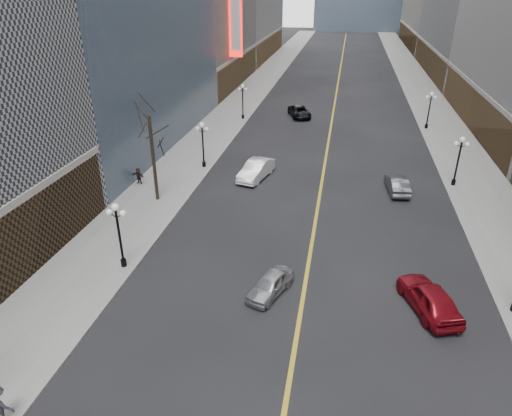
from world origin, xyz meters
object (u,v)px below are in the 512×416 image
at_px(streetlamp_east_3, 430,106).
at_px(car_sb_mid, 429,298).
at_px(streetlamp_east_2, 459,156).
at_px(car_nb_mid, 256,170).
at_px(streetlamp_west_1, 118,229).
at_px(car_nb_far, 300,112).
at_px(car_nb_near, 270,284).
at_px(streetlamp_west_3, 243,98).
at_px(car_sb_far, 397,184).
at_px(streetlamp_west_2, 203,140).

xyz_separation_m(streetlamp_east_3, car_sb_mid, (-4.73, -36.65, -2.06)).
distance_m(streetlamp_east_2, car_nb_mid, 18.18).
height_order(streetlamp_west_1, car_nb_far, streetlamp_west_1).
xyz_separation_m(streetlamp_east_3, car_nb_near, (-13.80, -36.86, -2.25)).
height_order(streetlamp_west_3, car_sb_far, streetlamp_west_3).
bearing_deg(car_nb_mid, streetlamp_west_2, 177.87).
bearing_deg(car_sb_mid, streetlamp_west_3, -83.26).
bearing_deg(car_nb_near, streetlamp_west_2, 138.91).
bearing_deg(streetlamp_east_2, streetlamp_west_3, 142.67).
height_order(streetlamp_west_1, car_nb_near, streetlamp_west_1).
relative_size(streetlamp_east_3, car_sb_mid, 0.92).
relative_size(streetlamp_east_3, streetlamp_west_2, 1.00).
relative_size(streetlamp_west_2, car_nb_mid, 0.87).
xyz_separation_m(streetlamp_east_2, streetlamp_east_3, (0.00, 18.00, 0.00)).
bearing_deg(streetlamp_east_2, streetlamp_west_2, 180.00).
bearing_deg(car_nb_mid, streetlamp_west_3, 119.56).
bearing_deg(car_nb_near, car_nb_far, 115.03).
relative_size(streetlamp_east_3, car_nb_near, 1.18).
height_order(car_nb_far, car_sb_far, car_sb_far).
relative_size(car_nb_near, car_nb_mid, 0.74).
distance_m(car_nb_mid, car_nb_far, 22.31).
distance_m(car_nb_far, car_sb_far, 25.47).
xyz_separation_m(streetlamp_east_2, streetlamp_west_2, (-23.60, 0.00, 0.00)).
relative_size(car_nb_near, car_sb_far, 0.87).
bearing_deg(streetlamp_west_3, streetlamp_west_1, -90.00).
xyz_separation_m(streetlamp_east_3, streetlamp_west_2, (-23.60, -18.00, 0.00)).
bearing_deg(streetlamp_east_3, car_sb_mid, -97.36).
bearing_deg(car_nb_far, car_nb_mid, -114.06).
xyz_separation_m(streetlamp_east_3, streetlamp_west_3, (-23.60, 0.00, 0.00)).
height_order(streetlamp_east_3, streetlamp_west_2, same).
distance_m(car_nb_far, car_sb_mid, 40.98).
relative_size(streetlamp_east_2, car_nb_near, 1.18).
distance_m(streetlamp_west_1, car_sb_mid, 18.99).
xyz_separation_m(streetlamp_east_3, car_nb_far, (-16.27, 2.67, -2.18)).
height_order(car_nb_mid, car_nb_far, car_nb_mid).
xyz_separation_m(streetlamp_west_3, car_nb_mid, (5.60, -19.58, -2.05)).
relative_size(streetlamp_east_3, car_sb_far, 1.03).
xyz_separation_m(streetlamp_west_2, car_nb_near, (9.80, -18.86, -2.25)).
relative_size(streetlamp_west_2, car_sb_mid, 0.92).
distance_m(streetlamp_east_3, car_sb_mid, 37.02).
bearing_deg(streetlamp_west_2, car_nb_near, -62.55).
relative_size(streetlamp_west_3, car_nb_far, 0.87).
relative_size(streetlamp_west_1, car_sb_mid, 0.92).
xyz_separation_m(car_nb_mid, car_sb_far, (12.82, -0.68, -0.13)).
bearing_deg(car_nb_mid, streetlamp_east_3, 61.00).
height_order(streetlamp_east_3, car_sb_mid, streetlamp_east_3).
distance_m(streetlamp_west_1, streetlamp_west_3, 36.00).
xyz_separation_m(car_nb_near, car_sb_far, (8.62, 16.60, 0.07)).
relative_size(streetlamp_west_1, car_nb_far, 0.87).
height_order(streetlamp_west_3, car_nb_near, streetlamp_west_3).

